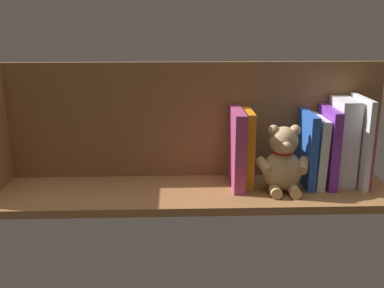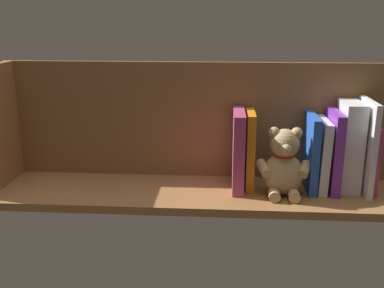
% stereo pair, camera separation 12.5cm
% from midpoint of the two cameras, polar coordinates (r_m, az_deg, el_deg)
% --- Properties ---
extents(ground_plane, '(1.13, 0.28, 0.02)m').
position_cam_midpoint_polar(ground_plane, '(1.30, -2.77, -6.11)').
color(ground_plane, '#9E6B3D').
extents(shelf_back_panel, '(1.13, 0.02, 0.34)m').
position_cam_midpoint_polar(shelf_back_panel, '(1.35, -2.82, 2.96)').
color(shelf_back_panel, brown).
rests_on(shelf_back_panel, ground_plane).
extents(book_0, '(0.01, 0.14, 0.19)m').
position_cam_midpoint_polar(book_0, '(1.38, 18.22, -0.94)').
color(book_0, '#B23F72').
rests_on(book_0, ground_plane).
extents(book_1, '(0.02, 0.16, 0.26)m').
position_cam_midpoint_polar(book_1, '(1.35, 17.72, 0.27)').
color(book_1, silver).
rests_on(book_1, ground_plane).
extents(dictionary_thick_white, '(0.05, 0.13, 0.25)m').
position_cam_midpoint_polar(dictionary_thick_white, '(1.35, 15.86, 0.27)').
color(dictionary_thick_white, silver).
rests_on(dictionary_thick_white, ground_plane).
extents(book_2, '(0.02, 0.15, 0.22)m').
position_cam_midpoint_polar(book_2, '(1.33, 14.12, -0.37)').
color(book_2, purple).
rests_on(book_2, ground_plane).
extents(book_3, '(0.03, 0.14, 0.20)m').
position_cam_midpoint_polar(book_3, '(1.33, 12.80, -0.85)').
color(book_3, silver).
rests_on(book_3, ground_plane).
extents(book_4, '(0.02, 0.15, 0.21)m').
position_cam_midpoint_polar(book_4, '(1.32, 11.61, -0.64)').
color(book_4, blue).
rests_on(book_4, ground_plane).
extents(teddy_bear, '(0.15, 0.12, 0.19)m').
position_cam_midpoint_polar(teddy_bear, '(1.26, 8.57, -2.33)').
color(teddy_bear, tan).
rests_on(teddy_bear, ground_plane).
extents(book_5, '(0.02, 0.12, 0.21)m').
position_cam_midpoint_polar(book_5, '(1.30, 4.29, -0.48)').
color(book_5, orange).
rests_on(book_5, ground_plane).
extents(book_6, '(0.03, 0.16, 0.22)m').
position_cam_midpoint_polar(book_6, '(1.28, 2.90, -0.60)').
color(book_6, '#B23F72').
rests_on(book_6, ground_plane).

